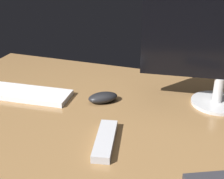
% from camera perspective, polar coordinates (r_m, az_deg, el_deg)
% --- Properties ---
extents(desk, '(1.40, 0.84, 0.02)m').
position_cam_1_polar(desk, '(1.08, 0.50, -4.69)').
color(desk, olive).
rests_on(desk, ground).
extents(keyboard, '(0.41, 0.14, 0.02)m').
position_cam_1_polar(keyboard, '(1.25, -16.43, -0.54)').
color(keyboard, white).
rests_on(keyboard, desk).
extents(computer_mouse, '(0.12, 0.11, 0.04)m').
position_cam_1_polar(computer_mouse, '(1.14, -1.62, -1.43)').
color(computer_mouse, black).
rests_on(computer_mouse, desk).
extents(tv_remote, '(0.09, 0.20, 0.02)m').
position_cam_1_polar(tv_remote, '(0.92, -1.23, -9.01)').
color(tv_remote, '#B7B7BC').
rests_on(tv_remote, desk).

